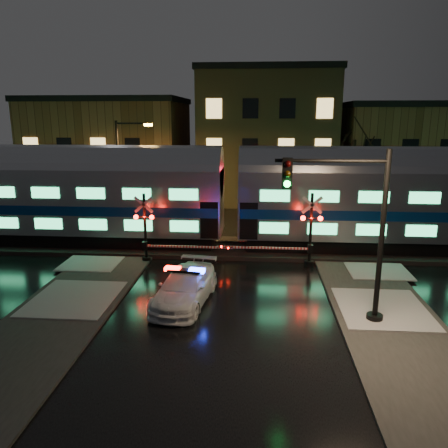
{
  "coord_description": "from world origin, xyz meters",
  "views": [
    {
      "loc": [
        1.32,
        -19.96,
        7.76
      ],
      "look_at": [
        -0.44,
        2.5,
        2.2
      ],
      "focal_mm": 35.0,
      "sensor_mm": 36.0,
      "label": 1
    }
  ],
  "objects": [
    {
      "name": "ground",
      "position": [
        0.0,
        0.0,
        0.0
      ],
      "size": [
        120.0,
        120.0,
        0.0
      ],
      "primitive_type": "plane",
      "color": "black",
      "rests_on": "ground"
    },
    {
      "name": "streetlight",
      "position": [
        -7.86,
        9.0,
        4.33
      ],
      "size": [
        2.51,
        0.26,
        7.51
      ],
      "color": "black",
      "rests_on": "ground"
    },
    {
      "name": "building_left",
      "position": [
        -13.0,
        22.0,
        4.5
      ],
      "size": [
        14.0,
        10.0,
        9.0
      ],
      "primitive_type": "cube",
      "color": "brown",
      "rests_on": "ground"
    },
    {
      "name": "building_mid",
      "position": [
        2.0,
        22.5,
        5.75
      ],
      "size": [
        12.0,
        11.0,
        11.5
      ],
      "primitive_type": "cube",
      "color": "brown",
      "rests_on": "ground"
    },
    {
      "name": "sidewalk_right",
      "position": [
        6.5,
        -6.0,
        0.06
      ],
      "size": [
        4.0,
        20.0,
        0.12
      ],
      "primitive_type": "cube",
      "color": "#2D2D2D",
      "rests_on": "ground"
    },
    {
      "name": "ballast",
      "position": [
        0.0,
        5.0,
        0.12
      ],
      "size": [
        90.0,
        4.2,
        0.24
      ],
      "primitive_type": "cube",
      "color": "black",
      "rests_on": "ground"
    },
    {
      "name": "crossing_signal_right",
      "position": [
        3.76,
        2.3,
        1.62
      ],
      "size": [
        5.56,
        0.65,
        3.94
      ],
      "color": "black",
      "rests_on": "ground"
    },
    {
      "name": "sidewalk_left",
      "position": [
        -6.5,
        -6.0,
        0.06
      ],
      "size": [
        4.0,
        20.0,
        0.12
      ],
      "primitive_type": "cube",
      "color": "#2D2D2D",
      "rests_on": "ground"
    },
    {
      "name": "traffic_light",
      "position": [
        4.87,
        -4.08,
        3.54
      ],
      "size": [
        4.31,
        0.74,
        6.66
      ],
      "rotation": [
        0.0,
        0.0,
        0.25
      ],
      "color": "black",
      "rests_on": "ground"
    },
    {
      "name": "police_car",
      "position": [
        -1.69,
        -2.79,
        0.72
      ],
      "size": [
        2.61,
        5.1,
        1.58
      ],
      "rotation": [
        0.0,
        0.0,
        -0.13
      ],
      "color": "white",
      "rests_on": "ground"
    },
    {
      "name": "crossing_signal_left",
      "position": [
        -4.33,
        2.3,
        1.56
      ],
      "size": [
        5.36,
        0.64,
        3.8
      ],
      "color": "black",
      "rests_on": "ground"
    },
    {
      "name": "train",
      "position": [
        -0.25,
        5.0,
        3.38
      ],
      "size": [
        51.0,
        3.12,
        5.92
      ],
      "color": "black",
      "rests_on": "ballast"
    },
    {
      "name": "building_right",
      "position": [
        15.0,
        22.0,
        4.25
      ],
      "size": [
        12.0,
        10.0,
        8.5
      ],
      "primitive_type": "cube",
      "color": "brown",
      "rests_on": "ground"
    }
  ]
}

